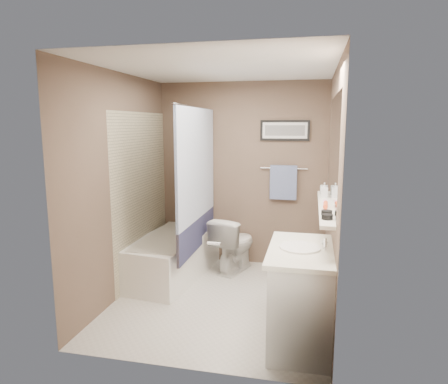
% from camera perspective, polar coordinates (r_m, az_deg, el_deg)
% --- Properties ---
extents(ground, '(2.50, 2.50, 0.00)m').
position_cam_1_polar(ground, '(4.43, -0.43, -15.14)').
color(ground, beige).
rests_on(ground, ground).
extents(ceiling, '(2.20, 2.50, 0.04)m').
position_cam_1_polar(ceiling, '(4.05, -0.48, 17.03)').
color(ceiling, white).
rests_on(ceiling, wall_back).
extents(wall_back, '(2.20, 0.04, 2.40)m').
position_cam_1_polar(wall_back, '(5.27, 2.54, 2.48)').
color(wall_back, brown).
rests_on(wall_back, ground).
extents(wall_front, '(2.20, 0.04, 2.40)m').
position_cam_1_polar(wall_front, '(2.91, -5.89, -3.52)').
color(wall_front, brown).
rests_on(wall_front, ground).
extents(wall_left, '(0.04, 2.50, 2.40)m').
position_cam_1_polar(wall_left, '(4.44, -14.17, 0.83)').
color(wall_left, brown).
rests_on(wall_left, ground).
extents(wall_right, '(0.04, 2.50, 2.40)m').
position_cam_1_polar(wall_right, '(3.98, 14.88, -0.22)').
color(wall_right, brown).
rests_on(wall_right, ground).
extents(tile_surround, '(0.02, 1.55, 2.00)m').
position_cam_1_polar(tile_surround, '(4.92, -11.61, -0.58)').
color(tile_surround, '#BAAE8C').
rests_on(tile_surround, wall_left).
extents(curtain_rod, '(0.02, 1.55, 0.02)m').
position_cam_1_polar(curtain_rod, '(4.61, -4.01, 12.01)').
color(curtain_rod, silver).
rests_on(curtain_rod, wall_left).
extents(curtain_upper, '(0.03, 1.45, 1.28)m').
position_cam_1_polar(curtain_upper, '(4.63, -3.91, 3.95)').
color(curtain_upper, silver).
rests_on(curtain_upper, curtain_rod).
extents(curtain_lower, '(0.03, 1.45, 0.36)m').
position_cam_1_polar(curtain_lower, '(4.78, -3.80, -5.87)').
color(curtain_lower, '#2A2C4F').
rests_on(curtain_lower, curtain_rod).
extents(mirror, '(0.02, 1.60, 1.00)m').
position_cam_1_polar(mirror, '(3.78, 15.40, 5.67)').
color(mirror, silver).
rests_on(mirror, wall_right).
extents(shelf, '(0.12, 1.60, 0.03)m').
position_cam_1_polar(shelf, '(3.85, 14.23, -2.04)').
color(shelf, silver).
rests_on(shelf, wall_right).
extents(towel_bar, '(0.60, 0.02, 0.02)m').
position_cam_1_polar(towel_bar, '(5.18, 8.54, 3.37)').
color(towel_bar, silver).
rests_on(towel_bar, wall_back).
extents(towel, '(0.34, 0.05, 0.44)m').
position_cam_1_polar(towel, '(5.18, 8.47, 1.36)').
color(towel, '#8A9DC9').
rests_on(towel, towel_bar).
extents(art_frame, '(0.62, 0.02, 0.26)m').
position_cam_1_polar(art_frame, '(5.16, 8.69, 8.69)').
color(art_frame, black).
rests_on(art_frame, wall_back).
extents(art_mat, '(0.56, 0.00, 0.20)m').
position_cam_1_polar(art_mat, '(5.15, 8.67, 8.68)').
color(art_mat, white).
rests_on(art_mat, art_frame).
extents(art_image, '(0.50, 0.00, 0.13)m').
position_cam_1_polar(art_image, '(5.15, 8.67, 8.68)').
color(art_image, '#595959').
rests_on(art_image, art_mat).
extents(door, '(0.80, 0.02, 2.00)m').
position_cam_1_polar(door, '(2.84, 4.83, -8.07)').
color(door, silver).
rests_on(door, wall_front).
extents(door_handle, '(0.10, 0.02, 0.02)m').
position_cam_1_polar(door_handle, '(2.94, -1.47, -7.37)').
color(door_handle, silver).
rests_on(door_handle, door).
extents(bathtub, '(0.87, 1.57, 0.50)m').
position_cam_1_polar(bathtub, '(5.03, -7.48, -9.08)').
color(bathtub, white).
rests_on(bathtub, ground).
extents(tub_rim, '(0.56, 1.36, 0.02)m').
position_cam_1_polar(tub_rim, '(4.95, -7.54, -6.34)').
color(tub_rim, beige).
rests_on(tub_rim, bathtub).
extents(toilet, '(0.59, 0.78, 0.70)m').
position_cam_1_polar(toilet, '(5.14, 1.45, -7.40)').
color(toilet, silver).
rests_on(toilet, ground).
extents(vanity, '(0.51, 0.91, 0.80)m').
position_cam_1_polar(vanity, '(3.58, 10.92, -14.64)').
color(vanity, white).
rests_on(vanity, ground).
extents(countertop, '(0.54, 0.96, 0.04)m').
position_cam_1_polar(countertop, '(3.43, 10.98, -8.22)').
color(countertop, white).
rests_on(countertop, vanity).
extents(sink_basin, '(0.34, 0.34, 0.01)m').
position_cam_1_polar(sink_basin, '(3.42, 10.82, -7.77)').
color(sink_basin, white).
rests_on(sink_basin, countertop).
extents(faucet_spout, '(0.02, 0.02, 0.10)m').
position_cam_1_polar(faucet_spout, '(3.41, 14.24, -7.21)').
color(faucet_spout, white).
rests_on(faucet_spout, countertop).
extents(faucet_knob, '(0.05, 0.05, 0.05)m').
position_cam_1_polar(faucet_knob, '(3.51, 14.18, -7.05)').
color(faucet_knob, white).
rests_on(faucet_knob, countertop).
extents(candle_bowl_near, '(0.09, 0.09, 0.04)m').
position_cam_1_polar(candle_bowl_near, '(3.28, 14.53, -3.45)').
color(candle_bowl_near, black).
rests_on(candle_bowl_near, shelf).
extents(candle_bowl_far, '(0.09, 0.09, 0.04)m').
position_cam_1_polar(candle_bowl_far, '(3.42, 14.45, -2.89)').
color(candle_bowl_far, black).
rests_on(candle_bowl_far, shelf).
extents(hair_brush_front, '(0.05, 0.22, 0.04)m').
position_cam_1_polar(hair_brush_front, '(3.74, 14.30, -1.79)').
color(hair_brush_front, '#DB491E').
rests_on(hair_brush_front, shelf).
extents(pink_comb, '(0.04, 0.16, 0.01)m').
position_cam_1_polar(pink_comb, '(4.01, 14.18, -1.30)').
color(pink_comb, pink).
rests_on(pink_comb, shelf).
extents(glass_jar, '(0.08, 0.08, 0.10)m').
position_cam_1_polar(glass_jar, '(4.40, 14.07, 0.30)').
color(glass_jar, silver).
rests_on(glass_jar, shelf).
extents(soap_bottle, '(0.07, 0.07, 0.15)m').
position_cam_1_polar(soap_bottle, '(4.25, 14.13, 0.29)').
color(soap_bottle, '#999999').
rests_on(soap_bottle, shelf).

